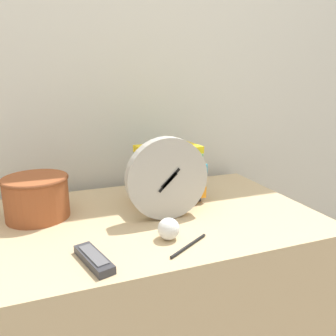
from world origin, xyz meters
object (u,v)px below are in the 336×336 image
object	(u,v)px
desk_clock	(167,179)
basket	(37,196)
book_stack	(168,172)
crumpled_paper_ball	(169,229)
pen	(189,246)
tv_remote	(94,259)

from	to	relation	value
desk_clock	basket	xyz separation A→B (m)	(-0.39, 0.15, -0.06)
book_stack	basket	size ratio (longest dim) A/B	1.20
crumpled_paper_ball	pen	world-z (taller)	crumpled_paper_ball
desk_clock	book_stack	distance (m)	0.16
tv_remote	pen	distance (m)	0.25
desk_clock	crumpled_paper_ball	distance (m)	0.18
pen	basket	bearing A→B (deg)	136.92
tv_remote	pen	size ratio (longest dim) A/B	1.15
crumpled_paper_ball	pen	bearing A→B (deg)	-60.88
basket	pen	bearing A→B (deg)	-43.08
pen	crumpled_paper_ball	bearing A→B (deg)	119.12
tv_remote	pen	bearing A→B (deg)	-1.94
book_stack	desk_clock	bearing A→B (deg)	-111.95
desk_clock	book_stack	xyz separation A→B (m)	(0.06, 0.15, -0.02)
tv_remote	pen	world-z (taller)	tv_remote
pen	desk_clock	bearing A→B (deg)	86.18
basket	pen	size ratio (longest dim) A/B	1.50
tv_remote	crumpled_paper_ball	bearing A→B (deg)	13.99
book_stack	crumpled_paper_ball	xyz separation A→B (m)	(-0.11, -0.29, -0.08)
tv_remote	crumpled_paper_ball	distance (m)	0.22
desk_clock	basket	size ratio (longest dim) A/B	1.28
desk_clock	crumpled_paper_ball	size ratio (longest dim) A/B	4.26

